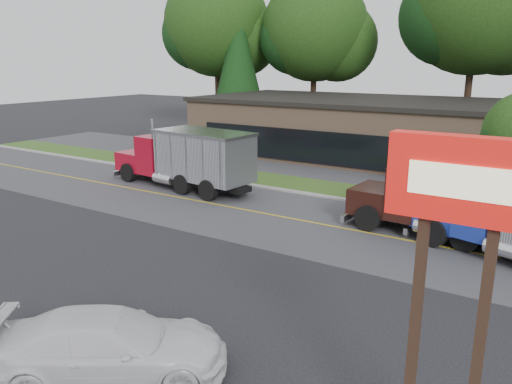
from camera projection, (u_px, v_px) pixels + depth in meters
ground at (121, 283)px, 16.25m from camera, size 140.00×140.00×0.00m
road at (265, 214)px, 23.58m from camera, size 60.00×8.00×0.02m
center_line at (265, 214)px, 23.58m from camera, size 60.00×0.12×0.01m
curb at (306, 195)px, 27.00m from camera, size 60.00×0.30×0.12m
grass_verge at (320, 188)px, 28.46m from camera, size 60.00×3.40×0.03m
far_parking at (354, 172)px, 32.53m from camera, size 60.00×7.00×0.02m
strip_mall at (413, 133)px, 35.87m from camera, size 32.00×12.00×4.00m
bilo_sign at (442, 373)px, 8.22m from camera, size 2.20×1.90×5.95m
tree_far_a at (219, 29)px, 50.19m from camera, size 11.14×10.49×15.90m
tree_far_b at (317, 34)px, 46.76m from camera, size 10.45×9.83×14.91m
tree_far_c at (480, 9)px, 39.07m from camera, size 12.06×11.35×17.20m
evergreen_left at (238, 62)px, 47.27m from camera, size 5.54×5.54×12.59m
dump_truck_red at (188, 157)px, 27.83m from camera, size 9.63×3.60×3.36m
dump_truck_maroon at (460, 197)px, 19.76m from camera, size 8.05×3.12×3.36m
rally_car at (110, 346)px, 11.28m from camera, size 5.54×4.84×1.53m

